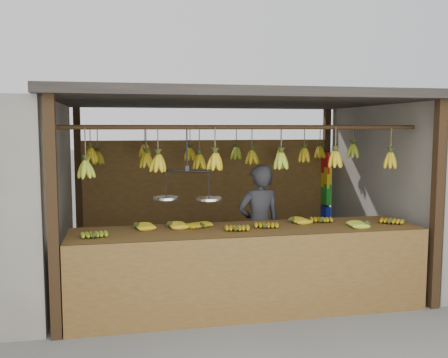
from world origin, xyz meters
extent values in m
plane|color=#5B5B57|center=(0.00, 0.00, 0.00)|extent=(80.00, 80.00, 0.00)
cube|color=black|center=(-2.00, -1.50, 1.15)|extent=(0.10, 0.10, 2.30)
cube|color=black|center=(2.00, -1.50, 1.15)|extent=(0.10, 0.10, 2.30)
cube|color=black|center=(-2.00, 1.50, 1.15)|extent=(0.10, 0.10, 2.30)
cube|color=black|center=(2.00, 1.50, 1.15)|extent=(0.10, 0.10, 2.30)
cube|color=black|center=(0.00, 0.00, 2.35)|extent=(4.30, 3.30, 0.10)
cylinder|color=black|center=(0.00, -1.00, 2.00)|extent=(4.00, 0.05, 0.05)
cylinder|color=black|center=(0.00, 0.00, 2.00)|extent=(4.00, 0.05, 0.05)
cylinder|color=black|center=(0.00, 1.00, 2.00)|extent=(4.00, 0.05, 0.05)
cube|color=brown|center=(0.00, 1.50, 0.90)|extent=(4.00, 0.06, 1.80)
cube|color=brown|center=(-0.03, -1.10, 0.86)|extent=(3.82, 0.85, 0.08)
cube|color=brown|center=(-0.03, -1.52, 0.45)|extent=(3.82, 0.04, 0.90)
cube|color=black|center=(-1.84, -1.47, 0.41)|extent=(0.07, 0.07, 0.82)
cube|color=black|center=(1.78, -1.47, 0.41)|extent=(0.07, 0.07, 0.82)
cube|color=black|center=(-1.84, -0.73, 0.41)|extent=(0.07, 0.07, 0.82)
cube|color=black|center=(1.78, -0.73, 0.41)|extent=(0.07, 0.07, 0.82)
ellipsoid|color=#92A523|center=(-1.63, -1.30, 0.93)|extent=(0.22, 0.27, 0.06)
ellipsoid|color=#AF9112|center=(-1.21, -0.92, 0.93)|extent=(0.27, 0.22, 0.06)
ellipsoid|color=#AF9112|center=(-0.86, -0.93, 0.93)|extent=(0.26, 0.21, 0.06)
ellipsoid|color=#AF9112|center=(-0.51, -1.02, 0.93)|extent=(0.27, 0.29, 0.06)
ellipsoid|color=#AF9112|center=(-0.18, -1.27, 0.93)|extent=(0.22, 0.27, 0.06)
ellipsoid|color=#AF9112|center=(0.16, -1.19, 0.93)|extent=(0.23, 0.28, 0.06)
ellipsoid|color=#AF9112|center=(0.55, -0.94, 0.93)|extent=(0.26, 0.21, 0.06)
ellipsoid|color=#AF9112|center=(0.88, -1.00, 0.93)|extent=(0.24, 0.28, 0.06)
ellipsoid|color=#92A523|center=(1.27, -1.29, 0.93)|extent=(0.26, 0.21, 0.06)
ellipsoid|color=#AF9112|center=(1.61, -1.24, 0.93)|extent=(0.29, 0.30, 0.06)
ellipsoid|color=#92A523|center=(-1.72, -1.02, 1.57)|extent=(0.16, 0.16, 0.28)
ellipsoid|color=#AF9112|center=(-0.98, -0.99, 1.62)|extent=(0.16, 0.16, 0.28)
ellipsoid|color=#AF9112|center=(-0.38, -1.05, 1.63)|extent=(0.16, 0.16, 0.28)
ellipsoid|color=#92A523|center=(0.38, -0.99, 1.63)|extent=(0.16, 0.16, 0.28)
ellipsoid|color=#AF9112|center=(1.00, -1.05, 1.64)|extent=(0.16, 0.16, 0.28)
ellipsoid|color=#AF9112|center=(1.70, -1.02, 1.62)|extent=(0.16, 0.16, 0.28)
ellipsoid|color=#AF9112|center=(-1.73, -0.01, 1.66)|extent=(0.16, 0.16, 0.28)
ellipsoid|color=#AF9112|center=(-1.06, -0.03, 1.59)|extent=(0.16, 0.16, 0.28)
ellipsoid|color=#AF9112|center=(-0.39, -0.02, 1.56)|extent=(0.16, 0.16, 0.28)
ellipsoid|color=#AF9112|center=(0.30, -0.02, 1.61)|extent=(0.16, 0.16, 0.28)
ellipsoid|color=#AF9112|center=(1.03, -0.02, 1.63)|extent=(0.16, 0.16, 0.28)
ellipsoid|color=#92A523|center=(1.72, -0.03, 1.68)|extent=(0.16, 0.16, 0.28)
ellipsoid|color=#AF9112|center=(-1.69, 1.01, 1.57)|extent=(0.16, 0.16, 0.28)
ellipsoid|color=#AF9112|center=(-1.02, 1.01, 1.66)|extent=(0.16, 0.16, 0.28)
ellipsoid|color=#AF9112|center=(-0.37, 0.98, 1.60)|extent=(0.16, 0.16, 0.28)
ellipsoid|color=#92A523|center=(0.34, 1.04, 1.61)|extent=(0.16, 0.16, 0.28)
ellipsoid|color=#AF9112|center=(1.05, 1.04, 1.57)|extent=(0.16, 0.16, 0.28)
ellipsoid|color=#AF9112|center=(1.66, 0.96, 1.62)|extent=(0.16, 0.16, 0.28)
cylinder|color=black|center=(-0.68, -1.00, 1.77)|extent=(0.02, 0.02, 0.47)
cylinder|color=black|center=(-0.68, -1.00, 1.53)|extent=(0.49, 0.20, 0.02)
cylinder|color=silver|center=(-0.90, -0.92, 1.23)|extent=(0.28, 0.28, 0.02)
cylinder|color=silver|center=(-0.46, -1.08, 1.23)|extent=(0.28, 0.28, 0.02)
imported|color=#262628|center=(0.30, -0.42, 0.77)|extent=(0.60, 0.43, 1.55)
cube|color=red|center=(1.94, 1.35, 1.42)|extent=(0.08, 0.26, 0.34)
cube|color=yellow|center=(1.94, 1.35, 1.18)|extent=(0.08, 0.26, 0.34)
cube|color=#199926|center=(1.94, 1.35, 0.90)|extent=(0.08, 0.26, 0.34)
cube|color=#1426BF|center=(1.94, 1.35, 0.53)|extent=(0.08, 0.26, 0.34)
camera|label=1|loc=(-1.38, -6.29, 2.00)|focal=40.00mm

